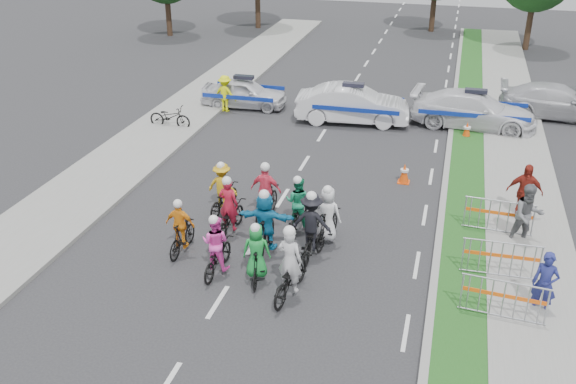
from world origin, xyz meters
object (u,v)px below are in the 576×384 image
(spectator_1, at_px, (528,215))
(police_car_1, at_px, (353,104))
(rider_2, at_px, (216,251))
(rider_3, at_px, (181,232))
(rider_4, at_px, (312,230))
(rider_5, at_px, (265,226))
(rider_0, at_px, (290,273))
(cone_1, at_px, (467,130))
(civilian_sedan, at_px, (558,102))
(rider_1, at_px, (257,258))
(rider_6, at_px, (229,215))
(spectator_0, at_px, (545,284))
(marshal_hiviz, at_px, (225,93))
(barrier_2, at_px, (498,218))
(cone_0, at_px, (404,173))
(spectator_2, at_px, (524,192))
(rider_9, at_px, (266,197))
(rider_8, at_px, (298,209))
(rider_10, at_px, (223,192))
(parked_bike, at_px, (170,117))
(barrier_0, at_px, (503,301))
(barrier_1, at_px, (501,261))
(rider_7, at_px, (327,221))
(police_car_0, at_px, (244,93))
(police_car_2, at_px, (474,110))

(spectator_1, bearing_deg, police_car_1, 107.77)
(rider_2, relative_size, rider_3, 1.04)
(rider_4, xyz_separation_m, rider_5, (-1.24, -0.26, 0.07))
(rider_0, distance_m, cone_1, 13.11)
(rider_3, height_order, civilian_sedan, rider_3)
(rider_1, relative_size, rider_2, 0.98)
(spectator_1, bearing_deg, rider_6, 172.75)
(rider_3, xyz_separation_m, spectator_0, (9.41, -0.38, 0.17))
(rider_2, xyz_separation_m, police_car_1, (1.39, 12.67, 0.14))
(rider_5, distance_m, civilian_sedan, 16.88)
(marshal_hiviz, relative_size, barrier_2, 0.82)
(marshal_hiviz, distance_m, cone_0, 10.28)
(rider_1, xyz_separation_m, spectator_2, (6.79, 5.33, 0.24))
(rider_9, height_order, police_car_1, rider_9)
(rider_8, distance_m, rider_10, 2.56)
(spectator_2, bearing_deg, rider_3, -153.08)
(cone_1, xyz_separation_m, parked_bike, (-12.08, -1.96, 0.14))
(rider_3, relative_size, rider_6, 0.89)
(rider_1, relative_size, parked_bike, 0.95)
(rider_1, height_order, cone_0, rider_1)
(police_car_1, xyz_separation_m, barrier_0, (5.79, -12.91, -0.23))
(rider_2, distance_m, barrier_0, 7.19)
(rider_10, bearing_deg, rider_9, -175.82)
(rider_2, relative_size, barrier_1, 0.87)
(rider_7, relative_size, civilian_sedan, 0.38)
(rider_7, height_order, spectator_1, rider_7)
(rider_8, bearing_deg, rider_1, 85.63)
(rider_3, relative_size, rider_4, 0.86)
(rider_10, height_order, barrier_0, rider_10)
(spectator_2, bearing_deg, rider_8, -158.79)
(cone_1, bearing_deg, parked_bike, -170.78)
(police_car_1, height_order, civilian_sedan, police_car_1)
(rider_2, distance_m, police_car_1, 12.74)
(rider_2, relative_size, parked_bike, 0.96)
(rider_4, bearing_deg, rider_1, 57.35)
(rider_9, distance_m, police_car_0, 11.04)
(rider_3, bearing_deg, police_car_2, -119.76)
(spectator_1, xyz_separation_m, barrier_0, (-0.73, -3.90, -0.37))
(rider_5, height_order, marshal_hiviz, rider_5)
(barrier_1, bearing_deg, rider_6, 176.41)
(rider_0, distance_m, rider_1, 1.08)
(cone_0, bearing_deg, spectator_1, -41.99)
(rider_2, xyz_separation_m, rider_9, (0.39, 3.22, 0.08))
(rider_6, xyz_separation_m, spectator_0, (8.49, -1.73, 0.20))
(rider_3, distance_m, barrier_1, 8.53)
(spectator_2, distance_m, barrier_0, 5.56)
(rider_5, distance_m, rider_7, 1.80)
(rider_8, bearing_deg, rider_9, -16.91)
(rider_6, relative_size, barrier_0, 0.94)
(rider_7, relative_size, police_car_1, 0.39)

